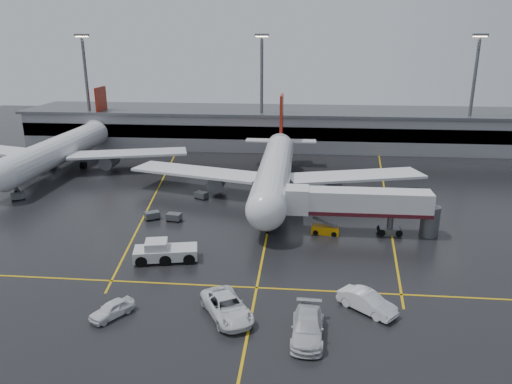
# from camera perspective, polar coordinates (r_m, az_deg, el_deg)

# --- Properties ---
(ground) EXTENTS (220.00, 220.00, 0.00)m
(ground) POSITION_cam_1_polar(r_m,az_deg,el_deg) (71.20, 1.76, -2.63)
(ground) COLOR black
(ground) RESTS_ON ground
(apron_line_centre) EXTENTS (0.25, 90.00, 0.02)m
(apron_line_centre) POSITION_cam_1_polar(r_m,az_deg,el_deg) (71.19, 1.76, -2.62)
(apron_line_centre) COLOR gold
(apron_line_centre) RESTS_ON ground
(apron_line_stop) EXTENTS (60.00, 0.25, 0.02)m
(apron_line_stop) POSITION_cam_1_polar(r_m,az_deg,el_deg) (51.18, 0.08, -11.15)
(apron_line_stop) COLOR gold
(apron_line_stop) RESTS_ON ground
(apron_line_left) EXTENTS (9.99, 69.35, 0.02)m
(apron_line_left) POSITION_cam_1_polar(r_m,az_deg,el_deg) (84.09, -11.50, 0.23)
(apron_line_left) COLOR gold
(apron_line_left) RESTS_ON ground
(apron_line_right) EXTENTS (7.57, 69.64, 0.02)m
(apron_line_right) POSITION_cam_1_polar(r_m,az_deg,el_deg) (81.69, 14.94, -0.54)
(apron_line_right) COLOR gold
(apron_line_right) RESTS_ON ground
(terminal) EXTENTS (122.00, 19.00, 8.60)m
(terminal) POSITION_cam_1_polar(r_m,az_deg,el_deg) (116.45, 3.37, 7.56)
(terminal) COLOR gray
(terminal) RESTS_ON ground
(light_mast_left) EXTENTS (3.00, 1.20, 25.45)m
(light_mast_left) POSITION_cam_1_polar(r_m,az_deg,el_deg) (119.73, -19.22, 11.81)
(light_mast_left) COLOR #595B60
(light_mast_left) RESTS_ON ground
(light_mast_mid) EXTENTS (3.00, 1.20, 25.45)m
(light_mast_mid) POSITION_cam_1_polar(r_m,az_deg,el_deg) (109.52, 0.67, 12.31)
(light_mast_mid) COLOR #595B60
(light_mast_mid) RESTS_ON ground
(light_mast_right) EXTENTS (3.00, 1.20, 25.45)m
(light_mast_right) POSITION_cam_1_polar(r_m,az_deg,el_deg) (114.84, 24.11, 11.06)
(light_mast_right) COLOR #595B60
(light_mast_right) RESTS_ON ground
(main_airliner) EXTENTS (48.80, 45.60, 14.10)m
(main_airliner) POSITION_cam_1_polar(r_m,az_deg,el_deg) (79.16, 2.26, 2.66)
(main_airliner) COLOR silver
(main_airliner) RESTS_ON ground
(second_airliner) EXTENTS (48.80, 45.60, 14.10)m
(second_airliner) POSITION_cam_1_polar(r_m,az_deg,el_deg) (101.80, -21.72, 4.80)
(second_airliner) COLOR silver
(second_airliner) RESTS_ON ground
(jet_bridge) EXTENTS (19.90, 3.40, 6.05)m
(jet_bridge) POSITION_cam_1_polar(r_m,az_deg,el_deg) (64.55, 12.01, -1.49)
(jet_bridge) COLOR silver
(jet_bridge) RESTS_ON ground
(pushback_tractor) EXTENTS (7.64, 4.42, 2.57)m
(pushback_tractor) POSITION_cam_1_polar(r_m,az_deg,el_deg) (57.53, -10.73, -6.94)
(pushback_tractor) COLOR #BDBDBF
(pushback_tractor) RESTS_ON ground
(belt_loader) EXTENTS (3.75, 2.14, 2.26)m
(belt_loader) POSITION_cam_1_polar(r_m,az_deg,el_deg) (64.75, 8.14, -4.40)
(belt_loader) COLOR #CA8207
(belt_loader) RESTS_ON ground
(service_van_a) EXTENTS (6.33, 7.73, 1.96)m
(service_van_a) POSITION_cam_1_polar(r_m,az_deg,el_deg) (46.13, -3.42, -13.28)
(service_van_a) COLOR white
(service_van_a) RESTS_ON ground
(service_van_b) EXTENTS (3.02, 6.84, 1.95)m
(service_van_b) POSITION_cam_1_polar(r_m,az_deg,el_deg) (43.49, 6.07, -15.47)
(service_van_b) COLOR silver
(service_van_b) RESTS_ON ground
(service_van_c) EXTENTS (5.67, 5.29, 1.90)m
(service_van_c) POSITION_cam_1_polar(r_m,az_deg,el_deg) (48.05, 12.88, -12.42)
(service_van_c) COLOR white
(service_van_c) RESTS_ON ground
(service_van_d) EXTENTS (3.88, 4.59, 1.48)m
(service_van_d) POSITION_cam_1_polar(r_m,az_deg,el_deg) (48.04, -16.52, -13.02)
(service_van_d) COLOR white
(service_van_d) RESTS_ON ground
(baggage_cart_a) EXTENTS (2.19, 1.62, 1.12)m
(baggage_cart_a) POSITION_cam_1_polar(r_m,az_deg,el_deg) (69.41, -9.59, -2.87)
(baggage_cart_a) COLOR #595B60
(baggage_cart_a) RESTS_ON ground
(baggage_cart_b) EXTENTS (2.39, 2.18, 1.12)m
(baggage_cart_b) POSITION_cam_1_polar(r_m,az_deg,el_deg) (70.62, -12.07, -2.66)
(baggage_cart_b) COLOR #595B60
(baggage_cart_b) RESTS_ON ground
(baggage_cart_c) EXTENTS (2.38, 2.10, 1.12)m
(baggage_cart_c) POSITION_cam_1_polar(r_m,az_deg,el_deg) (78.28, -6.42, -0.35)
(baggage_cart_c) COLOR #595B60
(baggage_cart_c) RESTS_ON ground
(baggage_cart_d) EXTENTS (2.09, 1.45, 1.12)m
(baggage_cart_d) POSITION_cam_1_polar(r_m,az_deg,el_deg) (96.34, -27.01, 1.23)
(baggage_cart_d) COLOR #595B60
(baggage_cart_d) RESTS_ON ground
(baggage_cart_e) EXTENTS (2.38, 2.20, 1.12)m
(baggage_cart_e) POSITION_cam_1_polar(r_m,az_deg,el_deg) (86.10, -26.13, -0.42)
(baggage_cart_e) COLOR #595B60
(baggage_cart_e) RESTS_ON ground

